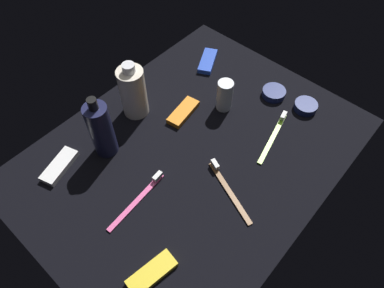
{
  "coord_description": "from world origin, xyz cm",
  "views": [
    {
      "loc": [
        -38.2,
        -33.94,
        73.0
      ],
      "look_at": [
        0.0,
        0.0,
        3.0
      ],
      "focal_mm": 33.0,
      "sensor_mm": 36.0,
      "label": 1
    }
  ],
  "objects_px": {
    "snack_bar_yellow": "(152,273)",
    "snack_bar_blue": "(208,61)",
    "snack_bar_white": "(60,166)",
    "toothbrush_lime": "(274,134)",
    "toothbrush_brown": "(227,188)",
    "snack_bar_orange": "(183,112)",
    "cream_tin_left": "(306,106)",
    "deodorant_stick": "(225,95)",
    "toothbrush_pink": "(140,197)",
    "lotion_bottle": "(101,130)",
    "cream_tin_right": "(274,93)",
    "bodywash_bottle": "(132,93)"
  },
  "relations": [
    {
      "from": "toothbrush_pink",
      "to": "snack_bar_white",
      "type": "height_order",
      "value": "toothbrush_pink"
    },
    {
      "from": "cream_tin_right",
      "to": "toothbrush_brown",
      "type": "bearing_deg",
      "value": -164.59
    },
    {
      "from": "toothbrush_pink",
      "to": "cream_tin_right",
      "type": "xyz_separation_m",
      "value": [
        0.48,
        -0.05,
        0.0
      ]
    },
    {
      "from": "snack_bar_white",
      "to": "cream_tin_right",
      "type": "bearing_deg",
      "value": -41.34
    },
    {
      "from": "toothbrush_brown",
      "to": "cream_tin_left",
      "type": "xyz_separation_m",
      "value": [
        0.34,
        -0.0,
        0.0
      ]
    },
    {
      "from": "snack_bar_yellow",
      "to": "lotion_bottle",
      "type": "bearing_deg",
      "value": 73.84
    },
    {
      "from": "deodorant_stick",
      "to": "snack_bar_blue",
      "type": "height_order",
      "value": "deodorant_stick"
    },
    {
      "from": "toothbrush_brown",
      "to": "snack_bar_blue",
      "type": "bearing_deg",
      "value": 46.07
    },
    {
      "from": "snack_bar_yellow",
      "to": "snack_bar_orange",
      "type": "xyz_separation_m",
      "value": [
        0.36,
        0.24,
        0.0
      ]
    },
    {
      "from": "bodywash_bottle",
      "to": "toothbrush_pink",
      "type": "xyz_separation_m",
      "value": [
        -0.17,
        -0.2,
        -0.07
      ]
    },
    {
      "from": "toothbrush_lime",
      "to": "cream_tin_right",
      "type": "distance_m",
      "value": 0.15
    },
    {
      "from": "bodywash_bottle",
      "to": "deodorant_stick",
      "type": "height_order",
      "value": "bodywash_bottle"
    },
    {
      "from": "toothbrush_brown",
      "to": "snack_bar_blue",
      "type": "xyz_separation_m",
      "value": [
        0.31,
        0.32,
        0.0
      ]
    },
    {
      "from": "deodorant_stick",
      "to": "toothbrush_brown",
      "type": "bearing_deg",
      "value": -139.49
    },
    {
      "from": "toothbrush_brown",
      "to": "snack_bar_yellow",
      "type": "height_order",
      "value": "toothbrush_brown"
    },
    {
      "from": "deodorant_stick",
      "to": "toothbrush_brown",
      "type": "height_order",
      "value": "deodorant_stick"
    },
    {
      "from": "bodywash_bottle",
      "to": "toothbrush_brown",
      "type": "xyz_separation_m",
      "value": [
        -0.02,
        -0.34,
        -0.07
      ]
    },
    {
      "from": "snack_bar_white",
      "to": "snack_bar_orange",
      "type": "bearing_deg",
      "value": -34.9
    },
    {
      "from": "bodywash_bottle",
      "to": "cream_tin_right",
      "type": "relative_size",
      "value": 2.51
    },
    {
      "from": "snack_bar_yellow",
      "to": "cream_tin_left",
      "type": "height_order",
      "value": "cream_tin_left"
    },
    {
      "from": "snack_bar_yellow",
      "to": "snack_bar_blue",
      "type": "bearing_deg",
      "value": 39.05
    },
    {
      "from": "snack_bar_yellow",
      "to": "cream_tin_left",
      "type": "bearing_deg",
      "value": 9.21
    },
    {
      "from": "cream_tin_right",
      "to": "bodywash_bottle",
      "type": "bearing_deg",
      "value": 140.74
    },
    {
      "from": "toothbrush_pink",
      "to": "toothbrush_lime",
      "type": "xyz_separation_m",
      "value": [
        0.36,
        -0.13,
        0.0
      ]
    },
    {
      "from": "snack_bar_blue",
      "to": "snack_bar_white",
      "type": "relative_size",
      "value": 1.0
    },
    {
      "from": "deodorant_stick",
      "to": "bodywash_bottle",
      "type": "bearing_deg",
      "value": 135.82
    },
    {
      "from": "snack_bar_orange",
      "to": "cream_tin_left",
      "type": "xyz_separation_m",
      "value": [
        0.24,
        -0.24,
        0.0
      ]
    },
    {
      "from": "snack_bar_orange",
      "to": "bodywash_bottle",
      "type": "bearing_deg",
      "value": 119.46
    },
    {
      "from": "toothbrush_brown",
      "to": "snack_bar_white",
      "type": "bearing_deg",
      "value": 123.27
    },
    {
      "from": "toothbrush_pink",
      "to": "toothbrush_brown",
      "type": "relative_size",
      "value": 1.05
    },
    {
      "from": "snack_bar_white",
      "to": "snack_bar_yellow",
      "type": "bearing_deg",
      "value": -111.62
    },
    {
      "from": "cream_tin_left",
      "to": "deodorant_stick",
      "type": "bearing_deg",
      "value": 129.88
    },
    {
      "from": "deodorant_stick",
      "to": "snack_bar_white",
      "type": "height_order",
      "value": "deodorant_stick"
    },
    {
      "from": "toothbrush_brown",
      "to": "snack_bar_orange",
      "type": "xyz_separation_m",
      "value": [
        0.1,
        0.23,
        0.0
      ]
    },
    {
      "from": "snack_bar_orange",
      "to": "cream_tin_left",
      "type": "relative_size",
      "value": 1.66
    },
    {
      "from": "toothbrush_pink",
      "to": "cream_tin_right",
      "type": "height_order",
      "value": "toothbrush_pink"
    },
    {
      "from": "cream_tin_right",
      "to": "deodorant_stick",
      "type": "bearing_deg",
      "value": 148.72
    },
    {
      "from": "deodorant_stick",
      "to": "cream_tin_right",
      "type": "relative_size",
      "value": 1.38
    },
    {
      "from": "lotion_bottle",
      "to": "snack_bar_orange",
      "type": "xyz_separation_m",
      "value": [
        0.21,
        -0.06,
        -0.07
      ]
    },
    {
      "from": "snack_bar_blue",
      "to": "snack_bar_white",
      "type": "height_order",
      "value": "same"
    },
    {
      "from": "snack_bar_blue",
      "to": "lotion_bottle",
      "type": "bearing_deg",
      "value": 155.24
    },
    {
      "from": "deodorant_stick",
      "to": "toothbrush_lime",
      "type": "bearing_deg",
      "value": -86.99
    },
    {
      "from": "deodorant_stick",
      "to": "snack_bar_white",
      "type": "xyz_separation_m",
      "value": [
        -0.42,
        0.17,
        -0.04
      ]
    },
    {
      "from": "snack_bar_white",
      "to": "snack_bar_orange",
      "type": "relative_size",
      "value": 1.0
    },
    {
      "from": "toothbrush_lime",
      "to": "toothbrush_brown",
      "type": "xyz_separation_m",
      "value": [
        -0.21,
        -0.01,
        0.0
      ]
    },
    {
      "from": "deodorant_stick",
      "to": "toothbrush_lime",
      "type": "relative_size",
      "value": 0.51
    },
    {
      "from": "toothbrush_pink",
      "to": "snack_bar_white",
      "type": "bearing_deg",
      "value": 109.02
    },
    {
      "from": "snack_bar_yellow",
      "to": "snack_bar_blue",
      "type": "height_order",
      "value": "same"
    },
    {
      "from": "lotion_bottle",
      "to": "bodywash_bottle",
      "type": "xyz_separation_m",
      "value": [
        0.13,
        0.04,
        -0.01
      ]
    },
    {
      "from": "deodorant_stick",
      "to": "toothbrush_lime",
      "type": "distance_m",
      "value": 0.17
    }
  ]
}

